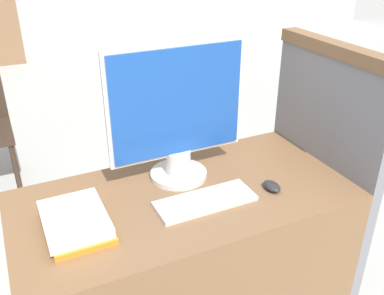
{
  "coord_description": "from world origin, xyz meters",
  "views": [
    {
      "loc": [
        -0.54,
        -0.89,
        1.64
      ],
      "look_at": [
        0.02,
        0.28,
        0.97
      ],
      "focal_mm": 40.0,
      "sensor_mm": 36.0,
      "label": 1
    }
  ],
  "objects_px": {
    "keyboard": "(205,201)",
    "mouse": "(272,186)",
    "monitor": "(177,115)",
    "book_stack": "(76,222)"
  },
  "relations": [
    {
      "from": "monitor",
      "to": "mouse",
      "type": "relative_size",
      "value": 6.4
    },
    {
      "from": "monitor",
      "to": "book_stack",
      "type": "height_order",
      "value": "monitor"
    },
    {
      "from": "monitor",
      "to": "mouse",
      "type": "bearing_deg",
      "value": -40.8
    },
    {
      "from": "keyboard",
      "to": "mouse",
      "type": "height_order",
      "value": "mouse"
    },
    {
      "from": "monitor",
      "to": "book_stack",
      "type": "xyz_separation_m",
      "value": [
        -0.43,
        -0.16,
        -0.23
      ]
    },
    {
      "from": "mouse",
      "to": "monitor",
      "type": "bearing_deg",
      "value": 139.2
    },
    {
      "from": "mouse",
      "to": "keyboard",
      "type": "bearing_deg",
      "value": 173.92
    },
    {
      "from": "mouse",
      "to": "book_stack",
      "type": "relative_size",
      "value": 0.31
    },
    {
      "from": "keyboard",
      "to": "mouse",
      "type": "distance_m",
      "value": 0.27
    },
    {
      "from": "mouse",
      "to": "book_stack",
      "type": "bearing_deg",
      "value": 173.67
    }
  ]
}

